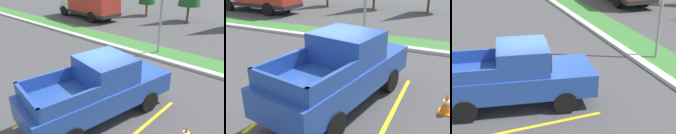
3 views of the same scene
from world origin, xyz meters
The scene contains 6 objects.
ground_plane centered at (0.00, 0.00, 0.00)m, with size 120.00×120.00×0.00m, color #424244.
parking_line_near centered at (-0.73, -0.85, 0.00)m, with size 0.12×4.80×0.01m, color yellow.
parking_line_far centered at (2.37, -0.85, 0.00)m, with size 0.12×4.80×0.01m, color yellow.
curb_strip centered at (0.00, 5.00, 0.07)m, with size 56.00×0.40×0.15m, color #B2B2AD.
grass_median centered at (0.00, 6.10, 0.03)m, with size 56.00×1.80×0.06m, color #387533.
pickup_truck_main centered at (0.83, -0.80, 1.04)m, with size 2.80×5.48×2.10m.
Camera 1 is at (5.59, -5.53, 4.84)m, focal length 36.57 mm.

